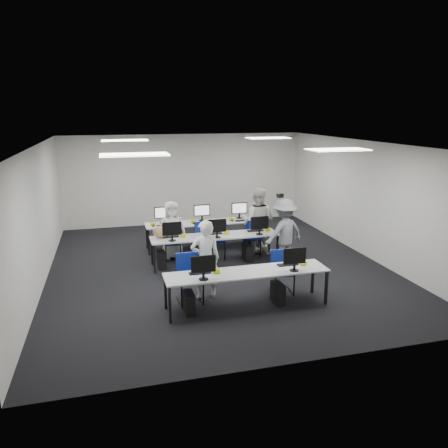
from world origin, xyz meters
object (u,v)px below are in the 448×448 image
object	(u,v)px
student_2	(172,230)
photographer	(284,233)
desk_front	(247,274)
chair_7	(253,240)
student_0	(205,259)
chair_0	(190,287)
chair_4	(253,244)
chair_6	(201,242)
student_1	(257,221)
chair_3	(218,246)
chair_1	(282,280)
chair_5	(166,246)
student_3	(259,220)
desk_mid	(215,237)
chair_2	(173,248)

from	to	relation	value
student_2	photographer	size ratio (longest dim) A/B	0.89
desk_front	photographer	bearing A→B (deg)	51.66
chair_7	student_0	distance (m)	3.38
chair_0	chair_4	xyz separation A→B (m)	(2.19, 2.56, -0.02)
chair_6	student_1	xyz separation A→B (m)	(1.47, -0.34, 0.59)
chair_3	chair_7	size ratio (longest dim) A/B	1.02
chair_3	student_1	bearing A→B (deg)	24.90
chair_1	student_1	xyz separation A→B (m)	(0.37, 2.70, 0.60)
chair_0	chair_3	world-z (taller)	chair_0
chair_5	student_3	xyz separation A→B (m)	(2.53, -0.11, 0.57)
chair_5	chair_6	size ratio (longest dim) A/B	1.01
chair_7	photographer	xyz separation A→B (m)	(0.33, -1.36, 0.55)
chair_3	student_2	world-z (taller)	student_2
desk_mid	student_0	distance (m)	2.08
chair_0	student_0	distance (m)	0.64
chair_5	desk_front	bearing A→B (deg)	-91.82
chair_5	student_0	distance (m)	2.86
chair_3	student_1	world-z (taller)	student_1
desk_front	chair_2	xyz separation A→B (m)	(-0.97, 3.26, -0.41)
chair_2	chair_6	xyz separation A→B (m)	(0.80, 0.26, 0.03)
desk_front	photographer	world-z (taller)	photographer
chair_4	student_2	distance (m)	2.19
chair_0	photographer	xyz separation A→B (m)	(2.62, 1.49, 0.54)
chair_4	chair_6	size ratio (longest dim) A/B	0.98
chair_2	chair_7	size ratio (longest dim) A/B	0.92
desk_front	chair_7	xyz separation A→B (m)	(1.25, 3.36, -0.39)
chair_2	student_3	world-z (taller)	student_3
student_0	student_2	bearing A→B (deg)	-81.37
chair_4	chair_3	bearing A→B (deg)	-161.84
chair_0	chair_7	world-z (taller)	chair_0
chair_6	photographer	xyz separation A→B (m)	(1.75, -1.52, 0.55)
chair_3	chair_4	size ratio (longest dim) A/B	1.05
desk_mid	chair_0	bearing A→B (deg)	-116.50
chair_3	chair_6	xyz separation A→B (m)	(-0.34, 0.47, -0.01)
chair_0	chair_5	distance (m)	2.90
desk_mid	photographer	xyz separation A→B (m)	(1.58, -0.60, 0.16)
chair_1	student_0	xyz separation A→B (m)	(-1.61, 0.15, 0.54)
chair_2	student_3	xyz separation A→B (m)	(2.36, 0.04, 0.60)
student_1	student_3	xyz separation A→B (m)	(0.08, 0.12, -0.02)
chair_1	student_1	size ratio (longest dim) A/B	0.50
chair_7	photographer	bearing A→B (deg)	-77.64
chair_0	chair_6	world-z (taller)	chair_0
chair_3	chair_6	bearing A→B (deg)	144.55
chair_3	photographer	world-z (taller)	photographer
chair_7	student_1	bearing A→B (deg)	-75.09
desk_mid	chair_1	size ratio (longest dim) A/B	3.58
desk_front	chair_0	size ratio (longest dim) A/B	3.26
chair_5	student_0	bearing A→B (deg)	-100.94
chair_6	student_3	world-z (taller)	student_3
chair_6	chair_7	world-z (taller)	chair_6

